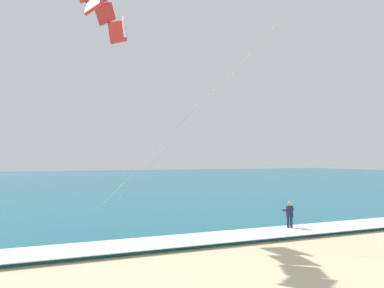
# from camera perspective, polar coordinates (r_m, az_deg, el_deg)

# --- Properties ---
(sea) EXTENTS (200.00, 120.00, 0.20)m
(sea) POSITION_cam_1_polar(r_m,az_deg,el_deg) (79.09, -10.56, -4.95)
(sea) COLOR #146075
(sea) RESTS_ON ground
(surf_foam) EXTENTS (200.00, 2.69, 0.04)m
(surf_foam) POSITION_cam_1_polar(r_m,az_deg,el_deg) (26.13, 22.56, -10.38)
(surf_foam) COLOR white
(surf_foam) RESTS_ON sea
(surfboard) EXTENTS (0.64, 1.45, 0.09)m
(surfboard) POSITION_cam_1_polar(r_m,az_deg,el_deg) (23.62, 13.59, -11.86)
(surfboard) COLOR white
(surfboard) RESTS_ON ground
(kitesurfer) EXTENTS (0.57, 0.57, 1.69)m
(kitesurfer) POSITION_cam_1_polar(r_m,az_deg,el_deg) (23.50, 13.55, -9.66)
(kitesurfer) COLOR #191E38
(kitesurfer) RESTS_ON ground
(kite_primary) EXTENTS (10.94, 7.03, 12.51)m
(kite_primary) POSITION_cam_1_polar(r_m,az_deg,el_deg) (25.28, -12.41, 17.97)
(kite_primary) COLOR red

